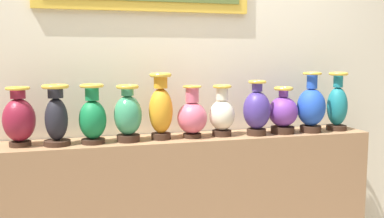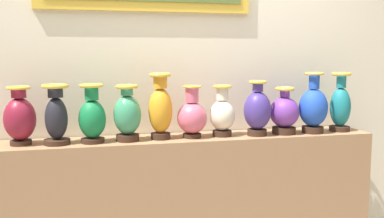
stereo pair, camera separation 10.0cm
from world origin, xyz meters
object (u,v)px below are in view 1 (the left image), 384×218
Objects in this scene: vase_amber at (161,108)px; vase_violet at (283,112)px; vase_jade at (128,115)px; vase_burgundy at (19,119)px; vase_rose at (192,116)px; vase_onyx at (56,117)px; vase_teal at (337,105)px; vase_emerald at (93,117)px; vase_ivory at (222,114)px; vase_sapphire at (311,107)px; vase_indigo at (257,110)px.

vase_amber is 1.32× the size of vase_violet.
vase_burgundy is at bearing 177.24° from vase_jade.
vase_burgundy is 1.00m from vase_rose.
vase_violet is at bearing 0.16° from vase_onyx.
vase_teal reaches higher than vase_burgundy.
vase_ivory is at bearing 1.50° from vase_emerald.
vase_sapphire is at bearing -0.35° from vase_onyx.
vase_jade is at bearing -179.66° from vase_teal.
vase_violet is at bearing -1.14° from vase_rose.
vase_sapphire is at bearing 0.29° from vase_indigo.
vase_violet is at bearing -0.03° from vase_jade.
vase_teal reaches higher than vase_jade.
vase_rose is 0.20m from vase_ivory.
vase_onyx is 1.14× the size of vase_violet.
vase_ivory is (0.79, 0.02, -0.01)m from vase_emerald.
vase_onyx reaches higher than vase_jade.
vase_indigo is 1.15× the size of vase_violet.
vase_burgundy is 1.00× the size of vase_jade.
vase_violet is at bearing 0.14° from vase_emerald.
vase_onyx reaches higher than vase_ivory.
vase_emerald is 1.03× the size of vase_jade.
vase_onyx is at bearing -178.74° from vase_ivory.
vase_indigo is at bearing -8.62° from vase_ivory.
vase_indigo is (0.22, -0.03, 0.02)m from vase_ivory.
vase_jade is at bearing 0.96° from vase_emerald.
vase_burgundy is at bearing 179.42° from vase_teal.
vase_onyx reaches higher than vase_emerald.
vase_sapphire is (0.81, -0.03, 0.03)m from vase_rose.
vase_ivory is 0.22m from vase_indigo.
vase_emerald is 1.02m from vase_indigo.
vase_teal is at bearing -0.58° from vase_burgundy.
vase_jade is at bearing 0.63° from vase_onyx.
vase_burgundy is 1.80m from vase_sapphire.
vase_teal reaches higher than vase_rose.
vase_amber reaches higher than vase_violet.
vase_amber is at bearing 179.74° from vase_teal.
vase_sapphire reaches higher than vase_emerald.
vase_amber reaches higher than vase_onyx.
vase_sapphire is (1.60, -0.01, 0.00)m from vase_onyx.
vase_rose reaches higher than vase_violet.
vase_indigo is (1.02, -0.01, 0.01)m from vase_emerald.
vase_jade is at bearing -178.32° from vase_ivory.
vase_jade is 1.10× the size of vase_violet.
vase_amber is (0.60, 0.02, 0.02)m from vase_onyx.
vase_indigo reaches higher than vase_jade.
vase_indigo is (1.21, -0.01, -0.00)m from vase_onyx.
vase_teal is at bearing 6.07° from vase_sapphire.
vase_indigo reaches higher than vase_violet.
vase_rose is at bearing 1.68° from vase_jade.
vase_rose is at bearing 176.20° from vase_indigo.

